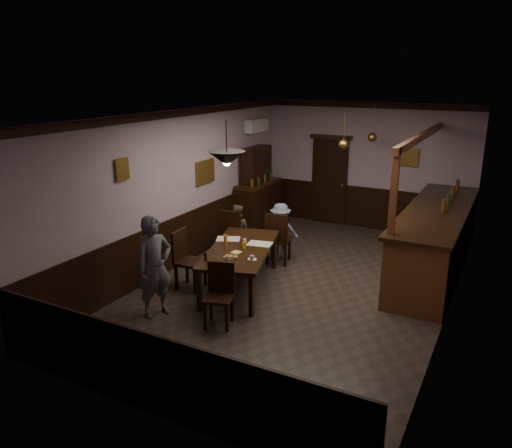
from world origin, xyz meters
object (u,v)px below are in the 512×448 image
Objects in this scene: bar_counter at (436,237)px; pendant_brass_far at (372,137)px; chair_side at (186,257)px; dining_table at (240,251)px; chair_far_left at (233,233)px; person_seated_left at (237,230)px; soda_can at (244,246)px; pendant_iron at (227,159)px; chair_far_right at (278,236)px; chair_near at (220,291)px; sideboard at (258,197)px; pendant_brass_mid at (344,144)px; person_seated_right at (280,232)px; coffee_cup at (252,258)px; person_standing at (155,267)px.

bar_counter is 2.67m from pendant_brass_far.
dining_table is at bearing -67.85° from chair_side.
chair_far_left is at bearing -158.60° from bar_counter.
person_seated_left reaches higher than chair_far_left.
chair_far_left reaches higher than soda_can.
pendant_brass_far reaches higher than chair_far_left.
pendant_iron reaches higher than chair_far_left.
chair_far_right is 3.03m from bar_counter.
bar_counter reaches higher than chair_near.
chair_far_right is 0.23× the size of bar_counter.
pendant_brass_far reaches higher than soda_can.
chair_near is at bearing -77.73° from soda_can.
person_seated_left is 3.90m from bar_counter.
bar_counter is at bearing -168.37° from chair_far_right.
sideboard is 2.86m from pendant_brass_mid.
pendant_brass_mid is at bearing -18.60° from sideboard.
pendant_brass_far is (2.03, 2.40, 1.75)m from person_seated_left.
coffee_cup is (0.47, -2.07, 0.22)m from person_seated_right.
sideboard is at bearing -64.00° from chair_far_right.
chair_side is at bearing 163.01° from coffee_cup.
chair_far_left is 0.98× the size of person_seated_left.
soda_can is (0.02, -1.37, 0.23)m from chair_far_right.
dining_table is 0.96m from chair_side.
pendant_iron is at bearing 88.96° from chair_near.
coffee_cup is 4.08m from sideboard.
chair_near is at bearing -55.95° from person_standing.
pendant_iron is at bearing -101.82° from pendant_brass_far.
chair_side is at bearing 51.18° from chair_far_right.
coffee_cup is 0.02× the size of bar_counter.
sideboard reaches higher than dining_table.
person_seated_right is at bearing -153.97° from chair_far_left.
chair_near is 1.17× the size of pendant_brass_far.
chair_side is 0.96× the size of person_seated_left.
chair_far_left is 0.23× the size of bar_counter.
chair_side is 1.34m from coffee_cup.
pendant_iron reaches higher than coffee_cup.
person_seated_right is 1.44× the size of pendant_brass_mid.
chair_far_right is at bearing 86.46° from coffee_cup.
person_standing is 4.49m from pendant_brass_mid.
person_seated_left is (-0.07, 0.28, -0.04)m from chair_far_left.
chair_far_right is 2.62m from chair_near.
soda_can is at bearing -105.82° from pendant_brass_far.
chair_near is 4.79m from sideboard.
chair_near is 0.48× the size of sideboard.
chair_near is at bearing -99.32° from pendant_brass_mid.
person_standing is at bearing 85.45° from chair_far_left.
chair_far_right is 3.17m from pendant_brass_far.
chair_far_right is 0.29m from person_seated_right.
pendant_iron reaches higher than chair_near.
pendant_iron is at bearing 109.42° from person_seated_left.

